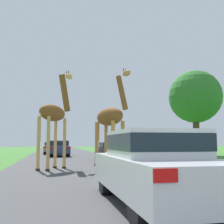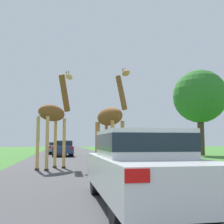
% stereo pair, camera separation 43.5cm
% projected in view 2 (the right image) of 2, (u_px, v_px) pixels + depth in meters
% --- Properties ---
extents(road, '(7.29, 120.00, 0.00)m').
position_uv_depth(road, '(71.00, 154.00, 29.34)').
color(road, '#424244').
rests_on(road, ground).
extents(giraffe_near_road, '(1.56, 2.81, 4.92)m').
position_uv_depth(giraffe_near_road, '(110.00, 120.00, 14.63)').
color(giraffe_near_road, '#B77F3D').
rests_on(giraffe_near_road, ground).
extents(giraffe_companion, '(1.84, 2.41, 4.99)m').
position_uv_depth(giraffe_companion, '(54.00, 114.00, 13.41)').
color(giraffe_companion, tan).
rests_on(giraffe_companion, ground).
extents(car_lead_maroon, '(1.72, 4.55, 1.49)m').
position_uv_depth(car_lead_maroon, '(141.00, 165.00, 5.65)').
color(car_lead_maroon, silver).
rests_on(car_lead_maroon, ground).
extents(car_queue_right, '(1.79, 4.07, 1.22)m').
position_uv_depth(car_queue_right, '(115.00, 151.00, 19.29)').
color(car_queue_right, black).
rests_on(car_queue_right, ground).
extents(car_queue_left, '(1.79, 4.26, 1.39)m').
position_uv_depth(car_queue_left, '(63.00, 148.00, 25.31)').
color(car_queue_left, navy).
rests_on(car_queue_left, ground).
extents(car_far_ahead, '(1.80, 4.47, 1.26)m').
position_uv_depth(car_far_ahead, '(57.00, 147.00, 30.18)').
color(car_far_ahead, gray).
rests_on(car_far_ahead, ground).
extents(car_verge_right, '(1.77, 4.20, 1.34)m').
position_uv_depth(car_verge_right, '(135.00, 156.00, 10.55)').
color(car_verge_right, silver).
rests_on(car_verge_right, ground).
extents(tree_left_edge, '(5.14, 5.14, 8.25)m').
position_uv_depth(tree_left_edge, '(200.00, 97.00, 27.20)').
color(tree_left_edge, '#4C3828').
rests_on(tree_left_edge, ground).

